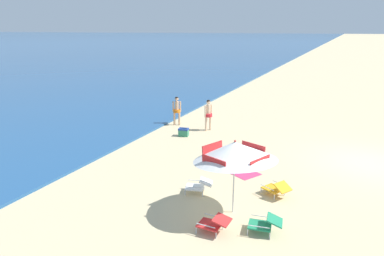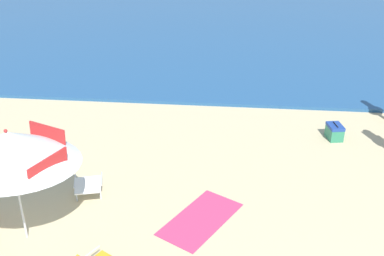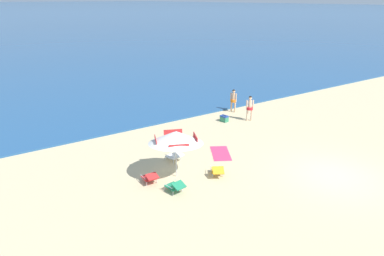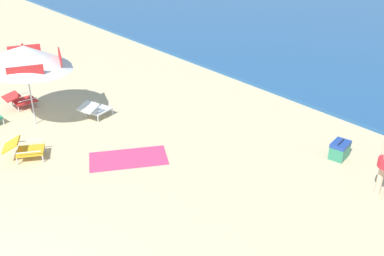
% 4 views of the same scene
% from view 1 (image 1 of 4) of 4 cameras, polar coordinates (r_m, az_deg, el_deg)
% --- Properties ---
extents(ground_plane, '(800.00, 800.00, 0.00)m').
position_cam_1_polar(ground_plane, '(15.98, 26.69, -5.15)').
color(ground_plane, '#CCB78C').
extents(beach_umbrella_striped_main, '(3.35, 3.36, 2.30)m').
position_cam_1_polar(beach_umbrella_striped_main, '(10.05, 6.90, -3.73)').
color(beach_umbrella_striped_main, silver).
rests_on(beach_umbrella_striped_main, ground).
extents(lounge_chair_under_umbrella, '(0.60, 0.87, 0.49)m').
position_cam_1_polar(lounge_chair_under_umbrella, '(9.70, 3.56, -15.01)').
color(lounge_chair_under_umbrella, red).
rests_on(lounge_chair_under_umbrella, ground).
extents(lounge_chair_beside_umbrella, '(0.90, 1.03, 0.52)m').
position_cam_1_polar(lounge_chair_beside_umbrella, '(11.89, 13.43, -9.39)').
color(lounge_chair_beside_umbrella, gold).
rests_on(lounge_chair_beside_umbrella, ground).
extents(lounge_chair_facing_sea, '(0.74, 0.98, 0.50)m').
position_cam_1_polar(lounge_chair_facing_sea, '(11.76, 1.09, -9.20)').
color(lounge_chair_facing_sea, white).
rests_on(lounge_chair_facing_sea, ground).
extents(lounge_chair_spare_folded, '(0.65, 0.94, 0.51)m').
position_cam_1_polar(lounge_chair_spare_folded, '(9.86, 11.66, -14.81)').
color(lounge_chair_spare_folded, '#1E7F56').
rests_on(lounge_chair_spare_folded, ground).
extents(person_standing_near_shore, '(0.44, 0.41, 1.66)m').
position_cam_1_polar(person_standing_near_shore, '(18.67, 2.65, 2.46)').
color(person_standing_near_shore, beige).
rests_on(person_standing_near_shore, ground).
extents(person_standing_beside, '(0.40, 0.45, 1.61)m').
position_cam_1_polar(person_standing_beside, '(19.74, -2.47, 3.12)').
color(person_standing_beside, '#D8A87F').
rests_on(person_standing_beside, ground).
extents(cooler_box, '(0.44, 0.55, 0.43)m').
position_cam_1_polar(cooler_box, '(17.84, -1.36, -0.67)').
color(cooler_box, '#2D7F5B').
rests_on(cooler_box, ground).
extents(beach_towel, '(1.67, 2.01, 0.01)m').
position_cam_1_polar(beach_towel, '(13.79, 7.18, -6.69)').
color(beach_towel, '#DB3866').
rests_on(beach_towel, ground).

